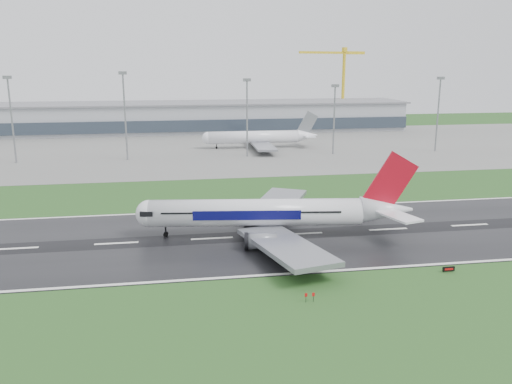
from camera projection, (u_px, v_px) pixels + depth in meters
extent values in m
plane|color=#1F471A|center=(212.00, 239.00, 114.04)|extent=(520.00, 520.00, 0.00)
cube|color=black|center=(212.00, 238.00, 114.03)|extent=(400.00, 45.00, 0.10)
cube|color=slate|center=(189.00, 148.00, 233.88)|extent=(400.00, 130.00, 0.08)
cube|color=#94989F|center=(184.00, 118.00, 289.63)|extent=(240.00, 36.00, 15.00)
cylinder|color=gray|center=(12.00, 122.00, 196.02)|extent=(0.64, 0.64, 31.01)
cylinder|color=gray|center=(125.00, 118.00, 202.21)|extent=(0.64, 0.64, 32.43)
cylinder|color=gray|center=(247.00, 120.00, 209.86)|extent=(0.64, 0.64, 29.64)
cylinder|color=gray|center=(334.00, 121.00, 215.71)|extent=(0.64, 0.64, 27.17)
cylinder|color=gray|center=(438.00, 116.00, 222.40)|extent=(0.64, 0.64, 29.94)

